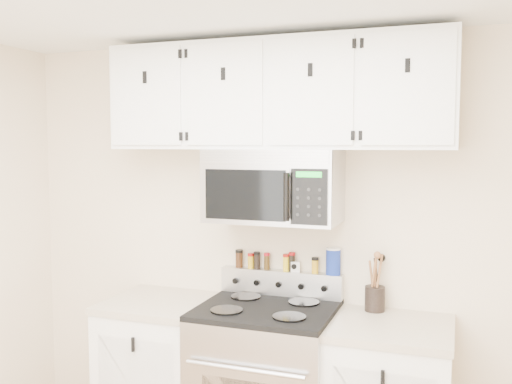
% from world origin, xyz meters
% --- Properties ---
extents(back_wall, '(3.50, 0.01, 2.50)m').
position_xyz_m(back_wall, '(0.00, 1.75, 1.25)').
color(back_wall, beige).
rests_on(back_wall, floor).
extents(base_cabinet_left, '(0.64, 0.62, 0.92)m').
position_xyz_m(base_cabinet_left, '(-0.69, 1.45, 0.46)').
color(base_cabinet_left, white).
rests_on(base_cabinet_left, floor).
extents(microwave, '(0.76, 0.44, 0.42)m').
position_xyz_m(microwave, '(0.00, 1.55, 1.63)').
color(microwave, '#9E9EA3').
rests_on(microwave, back_wall).
extents(upper_cabinets, '(2.00, 0.35, 0.62)m').
position_xyz_m(upper_cabinets, '(-0.00, 1.58, 2.15)').
color(upper_cabinets, white).
rests_on(upper_cabinets, back_wall).
extents(utensil_crock, '(0.11, 0.11, 0.33)m').
position_xyz_m(utensil_crock, '(0.57, 1.66, 1.00)').
color(utensil_crock, black).
rests_on(utensil_crock, base_cabinet_right).
extents(kitchen_timer, '(0.07, 0.06, 0.06)m').
position_xyz_m(kitchen_timer, '(0.09, 1.71, 1.13)').
color(kitchen_timer, white).
rests_on(kitchen_timer, range).
extents(salt_canister, '(0.09, 0.09, 0.16)m').
position_xyz_m(salt_canister, '(0.32, 1.71, 1.18)').
color(salt_canister, navy).
rests_on(salt_canister, range).
extents(spice_jar_0, '(0.05, 0.05, 0.11)m').
position_xyz_m(spice_jar_0, '(-0.28, 1.71, 1.16)').
color(spice_jar_0, '#3A1F0E').
rests_on(spice_jar_0, range).
extents(spice_jar_1, '(0.04, 0.04, 0.09)m').
position_xyz_m(spice_jar_1, '(-0.20, 1.71, 1.15)').
color(spice_jar_1, gold).
rests_on(spice_jar_1, range).
extents(spice_jar_2, '(0.04, 0.04, 0.11)m').
position_xyz_m(spice_jar_2, '(-0.16, 1.71, 1.15)').
color(spice_jar_2, black).
rests_on(spice_jar_2, range).
extents(spice_jar_3, '(0.04, 0.04, 0.10)m').
position_xyz_m(spice_jar_3, '(-0.09, 1.71, 1.15)').
color(spice_jar_3, '#3D2A0E').
rests_on(spice_jar_3, range).
extents(spice_jar_4, '(0.04, 0.04, 0.10)m').
position_xyz_m(spice_jar_4, '(0.03, 1.71, 1.15)').
color(spice_jar_4, yellow).
rests_on(spice_jar_4, range).
extents(spice_jar_5, '(0.04, 0.04, 0.12)m').
position_xyz_m(spice_jar_5, '(0.07, 1.71, 1.16)').
color(spice_jar_5, black).
rests_on(spice_jar_5, range).
extents(spice_jar_6, '(0.04, 0.04, 0.09)m').
position_xyz_m(spice_jar_6, '(0.21, 1.71, 1.15)').
color(spice_jar_6, gold).
rests_on(spice_jar_6, range).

